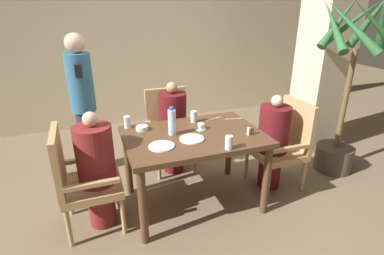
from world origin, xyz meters
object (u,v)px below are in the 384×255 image
chair_right_side (284,142)px  standing_host (83,102)px  glass_tall_near (194,117)px  chair_far_side (169,127)px  plate_main_right (192,139)px  teacup_with_saucer (200,127)px  diner_in_left_chair (97,170)px  glass_tall_far (127,122)px  glass_tall_mid (229,143)px  diner_in_right_chair (273,142)px  bowl_small (142,128)px  diner_in_far_chair (173,127)px  water_bottle (172,122)px  chair_left_side (80,178)px  potted_palm (344,100)px  plate_main_left (162,146)px

chair_right_side → standing_host: standing_host is taller
glass_tall_near → standing_host: bearing=144.1°
chair_far_side → plate_main_right: chair_far_side is taller
teacup_with_saucer → standing_host: bearing=137.1°
diner_in_left_chair → glass_tall_far: size_ratio=9.18×
chair_right_side → glass_tall_mid: chair_right_side is taller
chair_right_side → standing_host: 2.28m
standing_host → glass_tall_mid: 1.83m
diner_in_right_chair → standing_host: standing_host is taller
glass_tall_near → glass_tall_mid: 0.69m
chair_right_side → glass_tall_mid: bearing=-155.8°
diner_in_right_chair → bowl_small: size_ratio=8.98×
diner_in_far_chair → plate_main_right: diner_in_far_chair is taller
standing_host → bowl_small: standing_host is taller
diner_in_far_chair → glass_tall_near: diner_in_far_chair is taller
teacup_with_saucer → diner_in_right_chair: bearing=-6.2°
glass_tall_far → water_bottle: bearing=-40.3°
chair_far_side → teacup_with_saucer: (0.10, -0.76, 0.28)m
teacup_with_saucer → water_bottle: size_ratio=0.41×
diner_in_far_chair → teacup_with_saucer: bearing=-80.4°
chair_left_side → chair_far_side: same height
glass_tall_near → glass_tall_mid: (0.06, -0.69, 0.00)m
diner_in_far_chair → glass_tall_mid: size_ratio=9.26×
chair_left_side → potted_palm: 2.90m
chair_left_side → teacup_with_saucer: 1.18m
chair_left_side → plate_main_right: (0.99, -0.11, 0.26)m
plate_main_right → potted_palm: bearing=4.6°
chair_right_side → glass_tall_near: 1.03m
plate_main_right → glass_tall_near: (0.17, 0.40, 0.05)m
plate_main_right → glass_tall_mid: glass_tall_mid is taller
diner_in_far_chair → chair_right_side: bearing=-33.8°
diner_in_right_chair → plate_main_left: 1.28m
bowl_small → glass_tall_mid: 0.90m
diner_in_right_chair → plate_main_left: diner_in_right_chair is taller
teacup_with_saucer → chair_right_side: bearing=-5.3°
diner_in_left_chair → water_bottle: (0.70, 0.06, 0.33)m
diner_in_far_chair → plate_main_right: 0.83m
bowl_small → chair_right_side: bearing=-10.3°
glass_tall_far → plate_main_right: bearing=-43.7°
diner_in_right_chair → teacup_with_saucer: size_ratio=9.54×
standing_host → potted_palm: (2.77, -1.01, 0.02)m
chair_far_side → potted_palm: bearing=-23.5°
potted_palm → water_bottle: 2.02m
diner_in_left_chair → glass_tall_mid: (1.06, -0.39, 0.26)m
standing_host → plate_main_right: (0.89, -1.16, -0.10)m
chair_left_side → diner_in_left_chair: bearing=0.0°
water_bottle → glass_tall_near: water_bottle is taller
plate_main_left → water_bottle: water_bottle is taller
water_bottle → glass_tall_near: 0.39m
chair_right_side → water_bottle: 1.29m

